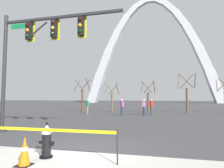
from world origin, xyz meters
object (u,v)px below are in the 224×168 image
object	(u,v)px
traffic_signal_gantry	(35,46)
monument_arch	(151,55)
pedestrian_near_trees	(144,107)
fire_hydrant	(47,141)
pedestrian_walking_left	(152,107)
traffic_cone_by_hydrant	(24,151)
pedestrian_standing_center	(87,106)
pedestrian_walking_right	(122,107)

from	to	relation	value
traffic_signal_gantry	monument_arch	bearing A→B (deg)	86.69
monument_arch	pedestrian_near_trees	distance (m)	52.83
fire_hydrant	traffic_signal_gantry	size ratio (longest dim) A/B	0.15
monument_arch	pedestrian_walking_left	size ratio (longest dim) A/B	29.75
traffic_cone_by_hydrant	traffic_signal_gantry	distance (m)	6.15
traffic_cone_by_hydrant	pedestrian_near_trees	world-z (taller)	pedestrian_near_trees
traffic_cone_by_hydrant	pedestrian_walking_left	distance (m)	16.05
traffic_cone_by_hydrant	monument_arch	size ratio (longest dim) A/B	0.02
pedestrian_standing_center	pedestrian_walking_right	xyz separation A→B (m)	(3.78, -0.57, 0.00)
traffic_signal_gantry	fire_hydrant	bearing A→B (deg)	-48.82
traffic_signal_gantry	monument_arch	world-z (taller)	monument_arch
pedestrian_standing_center	pedestrian_near_trees	distance (m)	5.89
monument_arch	pedestrian_walking_right	world-z (taller)	monument_arch
monument_arch	pedestrian_standing_center	distance (m)	52.89
traffic_signal_gantry	pedestrian_near_trees	bearing A→B (deg)	67.00
traffic_cone_by_hydrant	pedestrian_standing_center	size ratio (longest dim) A/B	0.46
pedestrian_standing_center	traffic_signal_gantry	bearing A→B (deg)	-82.93
pedestrian_walking_left	pedestrian_standing_center	bearing A→B (deg)	-170.88
fire_hydrant	pedestrian_near_trees	world-z (taller)	pedestrian_near_trees
pedestrian_standing_center	pedestrian_near_trees	bearing A→B (deg)	-1.56
pedestrian_walking_left	pedestrian_standing_center	world-z (taller)	same
traffic_signal_gantry	monument_arch	size ratio (longest dim) A/B	0.14
pedestrian_walking_right	fire_hydrant	bearing A→B (deg)	-88.35
pedestrian_walking_left	pedestrian_walking_right	bearing A→B (deg)	-149.67
fire_hydrant	traffic_signal_gantry	world-z (taller)	traffic_signal_gantry
fire_hydrant	monument_arch	world-z (taller)	monument_arch
pedestrian_near_trees	fire_hydrant	bearing A→B (deg)	-97.05
fire_hydrant	traffic_cone_by_hydrant	distance (m)	0.74
traffic_signal_gantry	pedestrian_standing_center	xyz separation A→B (m)	(-1.35, 10.85, -3.45)
pedestrian_near_trees	monument_arch	bearing A→B (deg)	91.15
pedestrian_walking_left	pedestrian_near_trees	world-z (taller)	same
pedestrian_walking_left	traffic_signal_gantry	bearing A→B (deg)	-113.63
fire_hydrant	pedestrian_walking_right	xyz separation A→B (m)	(-0.39, 13.50, 0.35)
traffic_signal_gantry	pedestrian_near_trees	xyz separation A→B (m)	(4.54, 10.69, -3.45)
monument_arch	pedestrian_standing_center	world-z (taller)	monument_arch
monument_arch	fire_hydrant	bearing A→B (deg)	-90.64
monument_arch	traffic_signal_gantry	bearing A→B (deg)	-93.31
traffic_signal_gantry	pedestrian_standing_center	world-z (taller)	traffic_signal_gantry
traffic_signal_gantry	monument_arch	distance (m)	62.39
pedestrian_standing_center	pedestrian_near_trees	size ratio (longest dim) A/B	1.00
monument_arch	pedestrian_walking_right	size ratio (longest dim) A/B	29.75
traffic_cone_by_hydrant	pedestrian_walking_right	world-z (taller)	pedestrian_walking_right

